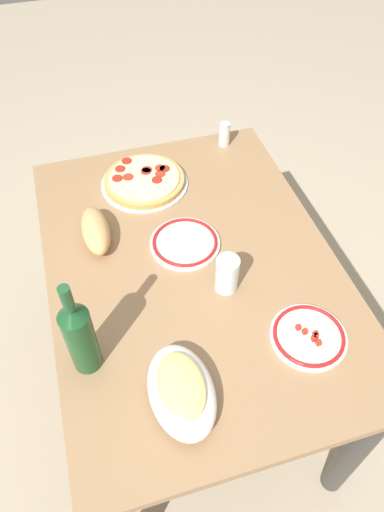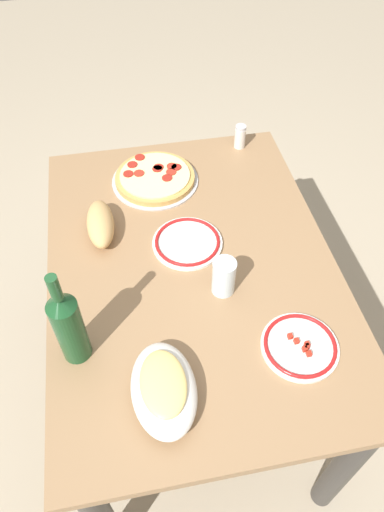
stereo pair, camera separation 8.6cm
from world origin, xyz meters
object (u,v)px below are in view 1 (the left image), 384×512
(side_plate_near, at_px, (186,242))
(dining_table, at_px, (192,289))
(baked_pasta_dish, at_px, (181,390))
(side_plate_far, at_px, (309,336))
(pepperoni_pizza, at_px, (144,181))
(water_glass, at_px, (227,274))
(spice_shaker, at_px, (224,134))
(bread_loaf, at_px, (96,231))
(wine_bottle, at_px, (80,336))

(side_plate_near, bearing_deg, dining_table, -2.26)
(baked_pasta_dish, bearing_deg, side_plate_far, 99.92)
(pepperoni_pizza, bearing_deg, side_plate_far, 20.98)
(dining_table, relative_size, baked_pasta_dish, 4.83)
(water_glass, xyz_separation_m, side_plate_far, (0.21, 0.15, -0.05))
(baked_pasta_dish, distance_m, side_plate_far, 0.36)
(dining_table, bearing_deg, side_plate_far, 33.45)
(water_glass, distance_m, spice_shaker, 0.65)
(water_glass, relative_size, side_plate_far, 0.57)
(dining_table, distance_m, baked_pasta_dish, 0.44)
(dining_table, height_order, water_glass, water_glass)
(dining_table, bearing_deg, bread_loaf, -124.57)
(dining_table, distance_m, water_glass, 0.22)
(side_plate_near, bearing_deg, water_glass, 18.92)
(dining_table, distance_m, spice_shaker, 0.60)
(spice_shaker, bearing_deg, wine_bottle, -39.22)
(bread_loaf, xyz_separation_m, spice_shaker, (-0.34, 0.52, 0.01))
(water_glass, xyz_separation_m, spice_shaker, (-0.62, 0.21, -0.01))
(dining_table, height_order, wine_bottle, wine_bottle)
(side_plate_near, bearing_deg, baked_pasta_dish, -17.16)
(pepperoni_pizza, xyz_separation_m, water_glass, (0.49, 0.12, 0.04))
(water_glass, xyz_separation_m, bread_loaf, (-0.28, -0.31, -0.02))
(side_plate_far, bearing_deg, spice_shaker, 175.86)
(wine_bottle, bearing_deg, water_glass, 106.89)
(pepperoni_pizza, bearing_deg, wine_bottle, -24.54)
(bread_loaf, bearing_deg, dining_table, 55.43)
(spice_shaker, bearing_deg, dining_table, -28.10)
(baked_pasta_dish, xyz_separation_m, water_glass, (-0.27, 0.20, 0.02))
(dining_table, relative_size, side_plate_near, 5.54)
(dining_table, height_order, spice_shaker, spice_shaker)
(baked_pasta_dish, height_order, bread_loaf, baked_pasta_dish)
(water_glass, bearing_deg, wine_bottle, -73.11)
(spice_shaker, bearing_deg, pepperoni_pizza, -67.66)
(wine_bottle, bearing_deg, baked_pasta_dish, 51.69)
(dining_table, relative_size, spice_shaker, 13.32)
(dining_table, xyz_separation_m, side_plate_near, (-0.07, 0.00, 0.14))
(side_plate_far, distance_m, spice_shaker, 0.84)
(spice_shaker, bearing_deg, side_plate_near, -31.67)
(wine_bottle, relative_size, spice_shaker, 3.45)
(pepperoni_pizza, height_order, bread_loaf, bread_loaf)
(pepperoni_pizza, relative_size, water_glass, 2.60)
(water_glass, xyz_separation_m, side_plate_near, (-0.18, -0.06, -0.05))
(dining_table, xyz_separation_m, side_plate_far, (0.32, 0.21, 0.14))
(side_plate_near, height_order, side_plate_far, side_plate_far)
(water_glass, bearing_deg, baked_pasta_dish, -36.62)
(baked_pasta_dish, distance_m, wine_bottle, 0.26)
(side_plate_far, height_order, spice_shaker, spice_shaker)
(side_plate_near, height_order, spice_shaker, spice_shaker)
(pepperoni_pizza, height_order, water_glass, water_glass)
(pepperoni_pizza, bearing_deg, spice_shaker, 112.34)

